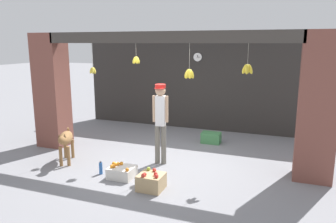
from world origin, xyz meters
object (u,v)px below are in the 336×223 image
at_px(dog, 66,140).
at_px(fruit_crate_oranges, 122,172).
at_px(wall_clock, 198,57).
at_px(fruit_crate_apples, 151,181).
at_px(shopkeeper, 160,117).
at_px(water_bottle, 101,168).
at_px(produce_box_green, 211,138).

height_order(dog, fruit_crate_oranges, dog).
bearing_deg(wall_clock, fruit_crate_oranges, -94.92).
relative_size(fruit_crate_oranges, fruit_crate_apples, 1.08).
height_order(dog, fruit_crate_apples, dog).
distance_m(fruit_crate_oranges, fruit_crate_apples, 0.81).
xyz_separation_m(dog, fruit_crate_oranges, (1.54, -0.31, -0.40)).
bearing_deg(fruit_crate_apples, shopkeeper, 104.51).
bearing_deg(wall_clock, water_bottle, -101.42).
distance_m(dog, shopkeeper, 2.15).
bearing_deg(fruit_crate_oranges, water_bottle, 179.66).
height_order(fruit_crate_oranges, fruit_crate_apples, fruit_crate_apples).
xyz_separation_m(dog, water_bottle, (1.06, -0.31, -0.39)).
bearing_deg(fruit_crate_apples, wall_clock, 95.20).
relative_size(fruit_crate_apples, wall_clock, 1.68).
bearing_deg(dog, fruit_crate_oranges, 51.58).
xyz_separation_m(fruit_crate_oranges, water_bottle, (-0.48, 0.00, 0.01)).
height_order(fruit_crate_apples, water_bottle, fruit_crate_apples).
xyz_separation_m(shopkeeper, produce_box_green, (0.69, 1.86, -0.91)).
xyz_separation_m(shopkeeper, wall_clock, (-0.07, 3.13, 1.14)).
height_order(dog, shopkeeper, shopkeeper).
xyz_separation_m(fruit_crate_oranges, wall_clock, (0.35, 4.12, 2.07)).
bearing_deg(water_bottle, shopkeeper, 47.47).
relative_size(fruit_crate_apples, produce_box_green, 0.91).
bearing_deg(fruit_crate_oranges, shopkeeper, 66.64).
height_order(fruit_crate_apples, wall_clock, wall_clock).
distance_m(shopkeeper, wall_clock, 3.34).
relative_size(dog, fruit_crate_apples, 2.03).
distance_m(produce_box_green, wall_clock, 2.53).
xyz_separation_m(dog, produce_box_green, (2.66, 2.54, -0.38)).
relative_size(shopkeeper, wall_clock, 6.59).
relative_size(fruit_crate_oranges, water_bottle, 1.81).
bearing_deg(wall_clock, produce_box_green, -59.07).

